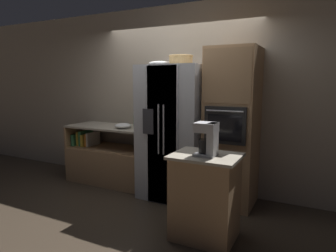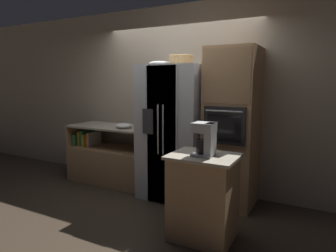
{
  "view_description": "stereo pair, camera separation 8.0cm",
  "coord_description": "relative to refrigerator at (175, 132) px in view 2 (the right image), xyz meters",
  "views": [
    {
      "loc": [
        1.96,
        -3.73,
        1.66
      ],
      "look_at": [
        0.06,
        -0.01,
        1.03
      ],
      "focal_mm": 32.0,
      "sensor_mm": 36.0,
      "label": 1
    },
    {
      "loc": [
        2.03,
        -3.7,
        1.66
      ],
      "look_at": [
        0.06,
        -0.01,
        1.03
      ],
      "focal_mm": 32.0,
      "sensor_mm": 36.0,
      "label": 2
    }
  ],
  "objects": [
    {
      "name": "wall_back",
      "position": [
        -0.13,
        0.43,
        0.46
      ],
      "size": [
        12.0,
        0.06,
        2.8
      ],
      "color": "tan",
      "rests_on": "ground_plane"
    },
    {
      "name": "wall_oven",
      "position": [
        0.81,
        0.07,
        0.11
      ],
      "size": [
        0.63,
        0.71,
        2.09
      ],
      "color": "#A87F56",
      "rests_on": "ground_plane"
    },
    {
      "name": "bottle_tall",
      "position": [
        -0.8,
        0.21,
        0.11
      ],
      "size": [
        0.07,
        0.07,
        0.25
      ],
      "color": "#33723F",
      "rests_on": "counter_left"
    },
    {
      "name": "mixing_bowl",
      "position": [
        -0.88,
        -0.04,
        0.04
      ],
      "size": [
        0.26,
        0.26,
        0.08
      ],
      "color": "white",
      "rests_on": "counter_left"
    },
    {
      "name": "wicker_basket",
      "position": [
        0.09,
        0.01,
        1.01
      ],
      "size": [
        0.34,
        0.34,
        0.13
      ],
      "color": "tan",
      "rests_on": "refrigerator"
    },
    {
      "name": "coffee_maker",
      "position": [
        0.85,
        -0.98,
        0.16
      ],
      "size": [
        0.21,
        0.2,
        0.34
      ],
      "color": "#B2B2B7",
      "rests_on": "island_counter"
    },
    {
      "name": "ground_plane",
      "position": [
        -0.13,
        -0.07,
        -0.94
      ],
      "size": [
        20.0,
        20.0,
        0.0
      ],
      "primitive_type": "plane",
      "color": "#382D23"
    },
    {
      "name": "fruit_bowl",
      "position": [
        -0.2,
        -0.07,
        0.97
      ],
      "size": [
        0.32,
        0.32,
        0.06
      ],
      "color": "white",
      "rests_on": "refrigerator"
    },
    {
      "name": "island_counter",
      "position": [
        0.81,
        -0.95,
        -0.48
      ],
      "size": [
        0.69,
        0.56,
        0.91
      ],
      "color": "#A87F56",
      "rests_on": "ground_plane"
    },
    {
      "name": "counter_left",
      "position": [
        -1.22,
        0.07,
        -0.6
      ],
      "size": [
        1.42,
        0.67,
        0.94
      ],
      "color": "#A87F56",
      "rests_on": "ground_plane"
    },
    {
      "name": "refrigerator",
      "position": [
        0.0,
        0.0,
        0.0
      ],
      "size": [
        0.9,
        0.83,
        1.88
      ],
      "color": "silver",
      "rests_on": "ground_plane"
    }
  ]
}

